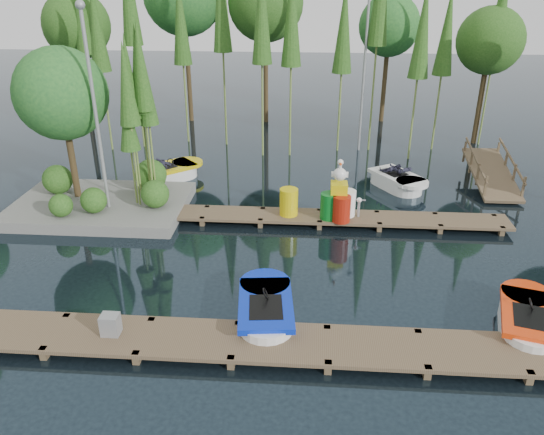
# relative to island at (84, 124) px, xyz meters

# --- Properties ---
(ground_plane) EXTENTS (90.00, 90.00, 0.00)m
(ground_plane) POSITION_rel_island_xyz_m (6.30, -3.29, -3.18)
(ground_plane) COLOR #19262F
(near_dock) EXTENTS (18.00, 1.50, 0.50)m
(near_dock) POSITION_rel_island_xyz_m (6.30, -7.79, -2.95)
(near_dock) COLOR brown
(near_dock) RESTS_ON ground
(far_dock) EXTENTS (15.00, 1.20, 0.50)m
(far_dock) POSITION_rel_island_xyz_m (7.30, -0.79, -2.95)
(far_dock) COLOR brown
(far_dock) RESTS_ON ground
(island) EXTENTS (6.20, 4.20, 6.75)m
(island) POSITION_rel_island_xyz_m (0.00, 0.00, 0.00)
(island) COLOR slate
(island) RESTS_ON ground
(tree_screen) EXTENTS (34.42, 18.53, 10.31)m
(tree_screen) POSITION_rel_island_xyz_m (4.26, 7.31, 2.93)
(tree_screen) COLOR #3F301B
(tree_screen) RESTS_ON ground
(lamp_island) EXTENTS (0.30, 0.30, 7.25)m
(lamp_island) POSITION_rel_island_xyz_m (0.80, -0.79, 1.08)
(lamp_island) COLOR gray
(lamp_island) RESTS_ON ground
(lamp_rear) EXTENTS (0.30, 0.30, 7.25)m
(lamp_rear) POSITION_rel_island_xyz_m (10.30, 7.71, 1.08)
(lamp_rear) COLOR gray
(lamp_rear) RESTS_ON ground
(ramp) EXTENTS (1.50, 3.94, 1.49)m
(ramp) POSITION_rel_island_xyz_m (15.30, 3.21, -2.60)
(ramp) COLOR brown
(ramp) RESTS_ON ground
(boat_blue) EXTENTS (1.62, 3.06, 0.99)m
(boat_blue) POSITION_rel_island_xyz_m (6.92, -6.63, -2.90)
(boat_blue) COLOR white
(boat_blue) RESTS_ON ground
(boat_red) EXTENTS (2.00, 3.07, 0.95)m
(boat_red) POSITION_rel_island_xyz_m (13.34, -6.55, -2.91)
(boat_red) COLOR white
(boat_red) RESTS_ON ground
(boat_yellow_far) EXTENTS (3.04, 2.92, 1.46)m
(boat_yellow_far) POSITION_rel_island_xyz_m (2.00, 3.04, -2.88)
(boat_yellow_far) COLOR white
(boat_yellow_far) RESTS_ON ground
(boat_white_far) EXTENTS (2.57, 3.04, 1.33)m
(boat_white_far) POSITION_rel_island_xyz_m (11.48, 2.78, -2.89)
(boat_white_far) COLOR white
(boat_white_far) RESTS_ON ground
(utility_cabinet) EXTENTS (0.42, 0.36, 0.51)m
(utility_cabinet) POSITION_rel_island_xyz_m (3.38, -7.79, -2.63)
(utility_cabinet) COLOR gray
(utility_cabinet) RESTS_ON near_dock
(yellow_barrel) EXTENTS (0.64, 0.64, 0.95)m
(yellow_barrel) POSITION_rel_island_xyz_m (7.23, -0.79, -2.41)
(yellow_barrel) COLOR #DBC30B
(yellow_barrel) RESTS_ON far_dock
(drum_cluster) EXTENTS (1.22, 1.12, 2.10)m
(drum_cluster) POSITION_rel_island_xyz_m (8.96, -0.95, -2.27)
(drum_cluster) COLOR #0B651B
(drum_cluster) RESTS_ON far_dock
(seagull_post) EXTENTS (0.45, 0.24, 0.71)m
(seagull_post) POSITION_rel_island_xyz_m (9.65, -0.79, -2.40)
(seagull_post) COLOR gray
(seagull_post) RESTS_ON far_dock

